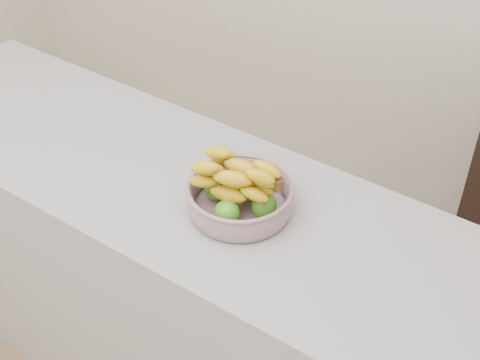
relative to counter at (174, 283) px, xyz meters
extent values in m
cube|color=#A0A0A8|center=(0.00, 0.00, 0.00)|extent=(2.00, 0.60, 0.90)
cylinder|color=#8897A4|center=(0.26, 0.00, 0.46)|extent=(0.24, 0.24, 0.01)
torus|color=#8897A4|center=(0.26, 0.00, 0.53)|extent=(0.28, 0.28, 0.01)
sphere|color=#428E18|center=(0.27, -0.07, 0.49)|extent=(0.07, 0.07, 0.07)
sphere|color=#428E18|center=(0.33, 0.01, 0.49)|extent=(0.07, 0.07, 0.07)
sphere|color=#428E18|center=(0.25, 0.07, 0.49)|extent=(0.07, 0.07, 0.07)
sphere|color=#428E18|center=(0.19, -0.01, 0.49)|extent=(0.07, 0.07, 0.07)
ellipsoid|color=gold|center=(0.26, -0.05, 0.53)|extent=(0.18, 0.08, 0.04)
ellipsoid|color=gold|center=(0.25, 0.00, 0.53)|extent=(0.18, 0.06, 0.04)
ellipsoid|color=gold|center=(0.25, 0.04, 0.53)|extent=(0.18, 0.04, 0.04)
ellipsoid|color=gold|center=(0.26, -0.02, 0.56)|extent=(0.18, 0.09, 0.04)
ellipsoid|color=gold|center=(0.26, 0.02, 0.56)|extent=(0.18, 0.05, 0.04)
ellipsoid|color=gold|center=(0.26, 0.00, 0.59)|extent=(0.18, 0.06, 0.04)
ellipsoid|color=gold|center=(0.27, -0.05, 0.59)|extent=(0.18, 0.10, 0.04)
cylinder|color=#412A15|center=(0.37, 0.01, 0.58)|extent=(0.03, 0.03, 0.03)
camera|label=1|loc=(1.01, -1.09, 1.62)|focal=50.00mm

